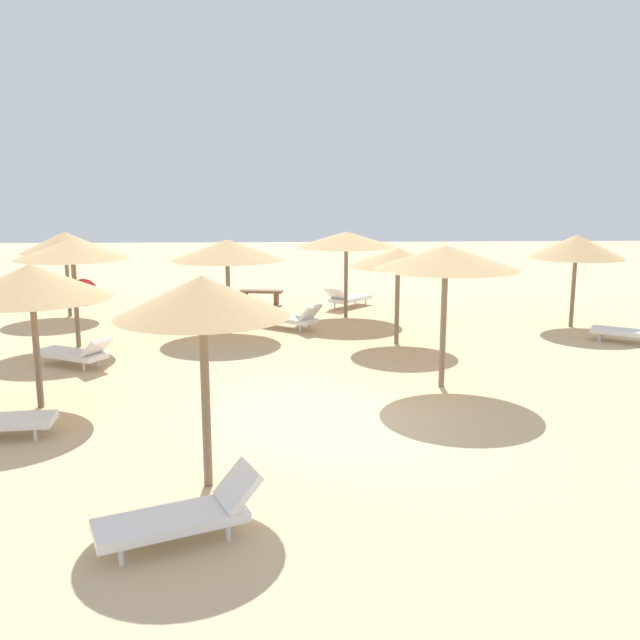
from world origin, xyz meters
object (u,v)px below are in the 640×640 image
(parasol_5, at_px, (576,247))
(parasol_6, at_px, (446,258))
(parasol_2, at_px, (202,297))
(lounger_3, at_px, (292,318))
(parasol_0, at_px, (31,282))
(lounger_4, at_px, (348,298))
(parasol_3, at_px, (227,250))
(parasol_4, at_px, (346,239))
(lounger_1, at_px, (75,353))
(parasol_8, at_px, (65,242))
(bench_0, at_px, (261,294))
(parasol_1, at_px, (72,250))
(lounger_5, at_px, (632,331))
(lounger_2, at_px, (183,515))
(parasol_9, at_px, (398,258))

(parasol_5, height_order, parasol_6, parasol_6)
(parasol_2, relative_size, lounger_3, 1.55)
(parasol_0, relative_size, parasol_6, 0.99)
(parasol_0, relative_size, lounger_4, 1.56)
(parasol_3, height_order, parasol_4, parasol_4)
(parasol_2, distance_m, parasol_3, 9.92)
(lounger_1, bearing_deg, parasol_8, 108.40)
(parasol_5, distance_m, parasol_6, 7.83)
(parasol_5, relative_size, lounger_3, 1.45)
(parasol_4, bearing_deg, bench_0, 137.32)
(parasol_1, distance_m, parasol_2, 9.45)
(parasol_2, distance_m, bench_0, 14.84)
(parasol_6, xyz_separation_m, parasol_8, (-10.03, 8.22, -0.30))
(parasol_2, distance_m, lounger_5, 13.15)
(bench_0, bearing_deg, parasol_0, -108.09)
(parasol_1, relative_size, bench_0, 1.83)
(parasol_4, bearing_deg, parasol_3, -147.32)
(parasol_6, relative_size, bench_0, 1.87)
(parasol_0, xyz_separation_m, lounger_2, (3.38, -5.00, -2.02))
(lounger_3, bearing_deg, bench_0, 103.79)
(parasol_5, bearing_deg, parasol_6, -131.37)
(lounger_2, bearing_deg, lounger_4, 78.08)
(parasol_2, bearing_deg, lounger_4, 77.30)
(parasol_6, xyz_separation_m, lounger_4, (-1.08, 9.47, -2.32))
(lounger_2, bearing_deg, parasol_2, 85.67)
(parasol_0, xyz_separation_m, lounger_4, (6.63, 10.41, -2.02))
(parasol_3, xyz_separation_m, lounger_2, (0.44, -11.37, -2.00))
(parasol_0, height_order, parasol_6, parasol_6)
(parasol_0, distance_m, parasol_3, 7.02)
(parasol_0, height_order, parasol_4, parasol_4)
(lounger_4, bearing_deg, parasol_1, -143.35)
(bench_0, bearing_deg, lounger_2, -90.92)
(parasol_1, xyz_separation_m, parasol_3, (3.71, 1.47, -0.14))
(parasol_9, bearing_deg, bench_0, 121.08)
(parasol_4, relative_size, parasol_6, 1.09)
(parasol_6, distance_m, lounger_4, 9.81)
(parasol_1, distance_m, parasol_5, 13.79)
(parasol_2, distance_m, lounger_3, 10.68)
(parasol_2, height_order, lounger_1, parasol_2)
(parasol_0, distance_m, lounger_3, 8.54)
(parasol_2, distance_m, parasol_6, 6.14)
(lounger_2, xyz_separation_m, lounger_4, (3.25, 15.41, -0.00))
(parasol_3, height_order, parasol_5, parasol_5)
(parasol_1, distance_m, lounger_4, 9.48)
(parasol_0, xyz_separation_m, parasol_2, (3.49, -3.53, 0.26))
(parasol_9, relative_size, lounger_1, 1.31)
(parasol_2, bearing_deg, parasol_0, 134.70)
(parasol_4, bearing_deg, parasol_1, -152.77)
(parasol_6, height_order, lounger_5, parasol_6)
(lounger_1, bearing_deg, parasol_4, 40.69)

